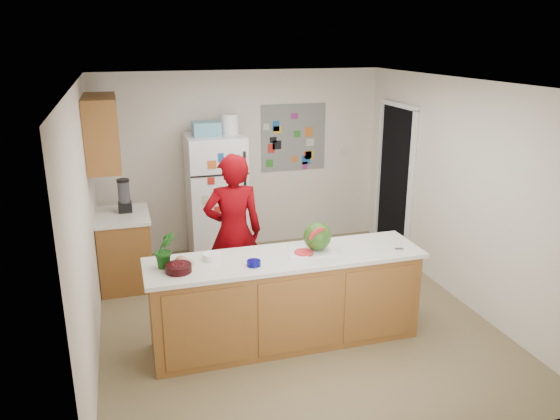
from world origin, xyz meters
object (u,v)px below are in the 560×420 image
object	(u,v)px
refrigerator	(216,198)
cherry_bowl	(179,268)
person	(233,233)
watermelon	(317,236)

from	to	relation	value
refrigerator	cherry_bowl	world-z (taller)	refrigerator
refrigerator	person	distance (m)	1.50
person	cherry_bowl	xyz separation A→B (m)	(-0.70, -0.96, 0.07)
refrigerator	cherry_bowl	bearing A→B (deg)	-107.52
watermelon	cherry_bowl	distance (m)	1.37
refrigerator	person	xyz separation A→B (m)	(-0.08, -1.50, 0.03)
person	cherry_bowl	bearing A→B (deg)	56.71
watermelon	refrigerator	bearing A→B (deg)	104.05
watermelon	cherry_bowl	xyz separation A→B (m)	(-1.36, -0.13, -0.11)
watermelon	cherry_bowl	world-z (taller)	watermelon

